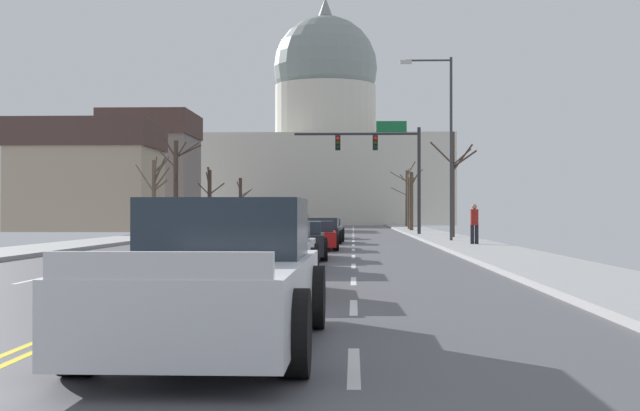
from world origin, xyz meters
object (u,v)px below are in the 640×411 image
sedan_oncoming_01 (289,224)px  pickup_truck_near_06 (218,280)px  sedan_near_04 (278,248)px  sedan_near_05 (245,263)px  sedan_near_02 (314,236)px  sedan_near_03 (296,241)px  sedan_oncoming_00 (272,225)px  sedan_oncoming_02 (299,222)px  signal_gantry (384,154)px  sedan_near_00 (326,229)px  sedan_near_01 (323,231)px  pedestrian_00 (474,222)px  street_lamp_right (445,132)px

sedan_oncoming_01 → pickup_truck_near_06: bearing=-86.5°
sedan_near_04 → sedan_near_05: size_ratio=1.05×
sedan_near_04 → pickup_truck_near_06: 12.59m
pickup_truck_near_06 → sedan_near_02: bearing=90.2°
sedan_near_02 → sedan_near_03: 7.03m
sedan_near_03 → sedan_oncoming_00: bearing=96.7°
sedan_near_04 → sedan_oncoming_00: (-3.58, 36.80, 0.02)m
sedan_near_05 → sedan_oncoming_00: size_ratio=1.00×
sedan_near_04 → pickup_truck_near_06: size_ratio=0.83×
sedan_near_02 → sedan_near_04: (-0.35, -12.58, 0.04)m
sedan_oncoming_01 → sedan_oncoming_02: sedan_oncoming_02 is taller
signal_gantry → sedan_oncoming_00: bearing=149.0°
signal_gantry → sedan_oncoming_02: bearing=104.7°
signal_gantry → sedan_near_00: bearing=-125.7°
sedan_near_04 → sedan_near_01: bearing=88.8°
sedan_near_01 → sedan_oncoming_01: size_ratio=1.02×
sedan_near_04 → sedan_oncoming_02: bearing=93.0°
signal_gantry → sedan_near_04: signal_gantry is taller
sedan_near_01 → sedan_near_04: sedan_near_01 is taller
sedan_near_01 → sedan_oncoming_02: bearing=95.2°
sedan_oncoming_02 → pedestrian_00: (10.19, -43.95, 0.48)m
sedan_near_04 → sedan_near_05: bearing=-90.2°
sedan_near_02 → sedan_near_00: bearing=90.0°
pickup_truck_near_06 → pedestrian_00: 28.40m
sedan_oncoming_02 → sedan_oncoming_00: bearing=-91.1°
sedan_near_02 → pedestrian_00: (6.71, 2.44, 0.54)m
sedan_oncoming_01 → sedan_near_00: bearing=-80.4°
street_lamp_right → pickup_truck_near_06: street_lamp_right is taller
pickup_truck_near_06 → sedan_oncoming_00: pickup_truck_near_06 is taller
sedan_near_02 → sedan_oncoming_02: bearing=94.3°
sedan_near_00 → sedan_near_04: bearing=-90.7°
street_lamp_right → sedan_near_04: size_ratio=1.93×
signal_gantry → sedan_near_02: (-3.50, -19.76, -4.61)m
street_lamp_right → sedan_near_01: 7.56m
sedan_near_05 → sedan_oncoming_02: sedan_oncoming_02 is taller
sedan_near_02 → sedan_oncoming_00: sedan_oncoming_00 is taller
street_lamp_right → sedan_near_00: size_ratio=1.86×
street_lamp_right → sedan_oncoming_01: 31.28m
street_lamp_right → sedan_near_04: 21.40m
sedan_near_02 → sedan_oncoming_02: sedan_oncoming_02 is taller
sedan_near_04 → sedan_oncoming_01: 49.37m
sedan_near_05 → pickup_truck_near_06: (0.44, -6.02, 0.16)m
sedan_oncoming_01 → sedan_oncoming_02: 9.71m
signal_gantry → sedan_oncoming_02: (-6.98, 26.62, -4.55)m
sedan_near_03 → pickup_truck_near_06: bearing=-89.0°
sedan_near_00 → sedan_near_01: bearing=-89.4°
sedan_near_01 → pickup_truck_near_06: 32.59m
sedan_near_03 → sedan_near_04: sedan_near_04 is taller
street_lamp_right → sedan_near_05: (-6.33, -26.46, -4.76)m
sedan_oncoming_01 → sedan_near_04: bearing=-86.1°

